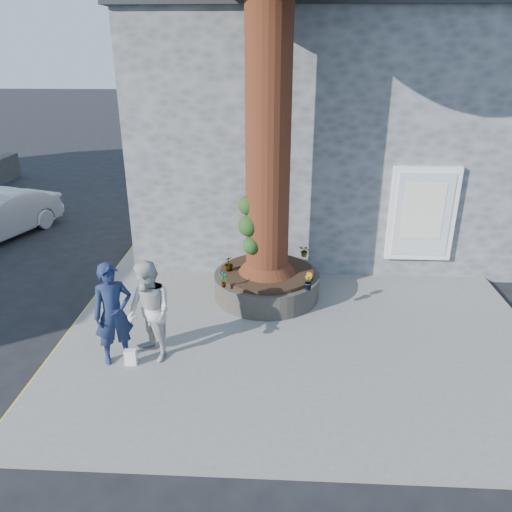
{
  "coord_description": "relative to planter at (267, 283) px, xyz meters",
  "views": [
    {
      "loc": [
        1.08,
        -7.87,
        5.24
      ],
      "look_at": [
        0.59,
        1.56,
        1.25
      ],
      "focal_mm": 35.0,
      "sensor_mm": 36.0,
      "label": 1
    }
  ],
  "objects": [
    {
      "name": "plant_d",
      "position": [
        0.85,
        0.85,
        0.45
      ],
      "size": [
        0.33,
        0.33,
        0.28
      ],
      "primitive_type": "imported",
      "rotation": [
        0.0,
        0.0,
        5.47
      ],
      "color": "gray",
      "rests_on": "planter"
    },
    {
      "name": "ground",
      "position": [
        -0.8,
        -2.0,
        -0.41
      ],
      "size": [
        120.0,
        120.0,
        0.0
      ],
      "primitive_type": "plane",
      "color": "black",
      "rests_on": "ground"
    },
    {
      "name": "pavement",
      "position": [
        0.7,
        -1.0,
        -0.35
      ],
      "size": [
        9.0,
        8.0,
        0.12
      ],
      "primitive_type": "cube",
      "color": "slate",
      "rests_on": "ground"
    },
    {
      "name": "planter",
      "position": [
        0.0,
        0.0,
        0.0
      ],
      "size": [
        2.3,
        2.3,
        0.6
      ],
      "color": "black",
      "rests_on": "pavement"
    },
    {
      "name": "plant_b",
      "position": [
        0.85,
        -0.85,
        0.48
      ],
      "size": [
        0.23,
        0.23,
        0.35
      ],
      "primitive_type": "imported",
      "rotation": [
        0.0,
        0.0,
        1.82
      ],
      "color": "gray",
      "rests_on": "planter"
    },
    {
      "name": "plant_a",
      "position": [
        -0.85,
        -0.85,
        0.47
      ],
      "size": [
        0.21,
        0.19,
        0.32
      ],
      "primitive_type": "imported",
      "rotation": [
        0.0,
        0.0,
        0.52
      ],
      "color": "gray",
      "rests_on": "planter"
    },
    {
      "name": "woman",
      "position": [
        -1.94,
        -2.48,
        0.62
      ],
      "size": [
        1.11,
        1.11,
        1.82
      ],
      "primitive_type": "imported",
      "rotation": [
        0.0,
        0.0,
        -0.76
      ],
      "color": "#BAB8B2",
      "rests_on": "pavement"
    },
    {
      "name": "yellow_line",
      "position": [
        -3.85,
        -1.0,
        -0.41
      ],
      "size": [
        0.1,
        30.0,
        0.01
      ],
      "primitive_type": "cube",
      "color": "yellow",
      "rests_on": "ground"
    },
    {
      "name": "plant_c",
      "position": [
        -0.83,
        -0.03,
        0.47
      ],
      "size": [
        0.26,
        0.26,
        0.33
      ],
      "primitive_type": "imported",
      "rotation": [
        0.0,
        0.0,
        3.88
      ],
      "color": "gray",
      "rests_on": "planter"
    },
    {
      "name": "man",
      "position": [
        -2.53,
        -2.59,
        0.63
      ],
      "size": [
        0.8,
        0.71,
        1.84
      ],
      "primitive_type": "imported",
      "rotation": [
        0.0,
        0.0,
        0.51
      ],
      "color": "#17203F",
      "rests_on": "pavement"
    },
    {
      "name": "stone_shop",
      "position": [
        1.7,
        5.2,
        2.75
      ],
      "size": [
        10.3,
        8.3,
        6.3
      ],
      "color": "#55585B",
      "rests_on": "ground"
    },
    {
      "name": "shopping_bag",
      "position": [
        -2.27,
        -2.72,
        -0.15
      ],
      "size": [
        0.21,
        0.13,
        0.28
      ],
      "primitive_type": "cube",
      "rotation": [
        0.0,
        0.0,
        0.06
      ],
      "color": "white",
      "rests_on": "pavement"
    }
  ]
}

